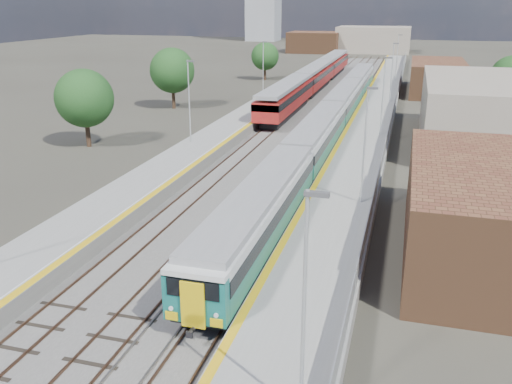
% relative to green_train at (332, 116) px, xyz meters
% --- Properties ---
extents(ground, '(320.00, 320.00, 0.00)m').
position_rel_green_train_xyz_m(ground, '(-1.50, 5.55, -2.16)').
color(ground, '#47443A').
rests_on(ground, ground).
extents(ballast_bed, '(10.50, 155.00, 0.06)m').
position_rel_green_train_xyz_m(ballast_bed, '(-3.75, 8.05, -2.13)').
color(ballast_bed, '#565451').
rests_on(ballast_bed, ground).
extents(tracks, '(8.96, 160.00, 0.17)m').
position_rel_green_train_xyz_m(tracks, '(-3.15, 9.73, -2.05)').
color(tracks, '#4C3323').
rests_on(tracks, ground).
extents(platform_right, '(4.70, 155.00, 8.52)m').
position_rel_green_train_xyz_m(platform_right, '(3.78, 8.04, -1.62)').
color(platform_right, slate).
rests_on(platform_right, ground).
extents(platform_left, '(4.30, 155.00, 8.52)m').
position_rel_green_train_xyz_m(platform_left, '(-10.55, 8.04, -1.64)').
color(platform_left, slate).
rests_on(platform_left, ground).
extents(buildings, '(72.00, 185.50, 40.00)m').
position_rel_green_train_xyz_m(buildings, '(-19.62, 94.15, 8.55)').
color(buildings, brown).
rests_on(buildings, ground).
extents(green_train, '(2.78, 77.46, 3.06)m').
position_rel_green_train_xyz_m(green_train, '(0.00, 0.00, 0.00)').
color(green_train, black).
rests_on(green_train, ground).
extents(red_train, '(3.08, 62.40, 3.89)m').
position_rel_green_train_xyz_m(red_train, '(-7.00, 29.97, 0.14)').
color(red_train, black).
rests_on(red_train, ground).
extents(tree_a, '(5.53, 5.53, 7.50)m').
position_rel_green_train_xyz_m(tree_a, '(-22.21, -11.02, 2.56)').
color(tree_a, '#382619').
rests_on(tree_a, ground).
extents(tree_b, '(5.82, 5.82, 7.89)m').
position_rel_green_train_xyz_m(tree_b, '(-22.48, 9.95, 2.81)').
color(tree_b, '#382619').
rests_on(tree_b, ground).
extents(tree_c, '(4.95, 4.95, 6.71)m').
position_rel_green_train_xyz_m(tree_c, '(-18.02, 40.37, 2.07)').
color(tree_c, '#382619').
rests_on(tree_c, ground).
extents(tree_d, '(5.18, 5.18, 7.03)m').
position_rel_green_train_xyz_m(tree_d, '(19.93, 20.44, 2.27)').
color(tree_d, '#382619').
rests_on(tree_d, ground).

